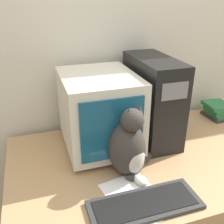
{
  "coord_description": "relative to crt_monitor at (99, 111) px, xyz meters",
  "views": [
    {
      "loc": [
        -0.59,
        -0.59,
        1.56
      ],
      "look_at": [
        -0.24,
        0.49,
        1.03
      ],
      "focal_mm": 42.0,
      "sensor_mm": 36.0,
      "label": 1
    }
  ],
  "objects": [
    {
      "name": "wall_back",
      "position": [
        0.27,
        0.32,
        0.27
      ],
      "size": [
        7.0,
        0.05,
        2.5
      ],
      "color": "beige",
      "rests_on": "ground_plane"
    },
    {
      "name": "desk",
      "position": [
        0.27,
        -0.18,
        -0.6
      ],
      "size": [
        1.53,
        0.87,
        0.77
      ],
      "color": "tan",
      "rests_on": "ground_plane"
    },
    {
      "name": "crt_monitor",
      "position": [
        0.0,
        0.0,
        0.0
      ],
      "size": [
        0.37,
        0.46,
        0.41
      ],
      "color": "beige",
      "rests_on": "desk"
    },
    {
      "name": "computer_tower",
      "position": [
        0.31,
        0.01,
        0.02
      ],
      "size": [
        0.2,
        0.45,
        0.47
      ],
      "color": "black",
      "rests_on": "desk"
    },
    {
      "name": "keyboard",
      "position": [
        0.05,
        -0.49,
        -0.2
      ],
      "size": [
        0.46,
        0.18,
        0.02
      ],
      "color": "#2D2D2D",
      "rests_on": "desk"
    },
    {
      "name": "cat",
      "position": [
        0.06,
        -0.27,
        -0.07
      ],
      "size": [
        0.29,
        0.25,
        0.35
      ],
      "rotation": [
        0.0,
        0.0,
        0.32
      ],
      "color": "#38332D",
      "rests_on": "desk"
    },
    {
      "name": "book_stack",
      "position": [
        0.85,
        0.11,
        -0.16
      ],
      "size": [
        0.16,
        0.18,
        0.1
      ],
      "color": "#383333",
      "rests_on": "desk"
    },
    {
      "name": "pen",
      "position": [
        -0.02,
        -0.42,
        -0.21
      ],
      "size": [
        0.14,
        0.05,
        0.01
      ],
      "color": "black",
      "rests_on": "desk"
    },
    {
      "name": "paper_sheet",
      "position": [
        0.03,
        -0.44,
        -0.21
      ],
      "size": [
        0.26,
        0.33,
        0.0
      ],
      "color": "white",
      "rests_on": "desk"
    }
  ]
}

